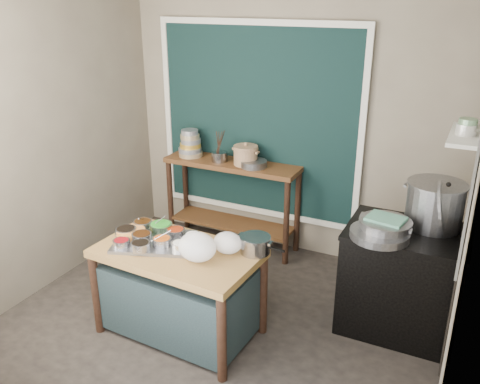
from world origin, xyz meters
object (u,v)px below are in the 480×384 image
at_px(prep_table, 179,292).
at_px(condiment_tray, 154,242).
at_px(stock_pot, 435,205).
at_px(stove_block, 402,281).
at_px(utensil_cup, 220,157).
at_px(saucepan, 255,244).
at_px(yellow_basin, 131,235).
at_px(steamer, 385,228).
at_px(back_counter, 232,204).
at_px(ceramic_crock, 246,156).

xyz_separation_m(prep_table, condiment_tray, (-0.22, 0.02, 0.39)).
xyz_separation_m(condiment_tray, stock_pot, (1.95, 1.00, 0.30)).
bearing_deg(stove_block, utensil_cup, 161.09).
relative_size(prep_table, stock_pot, 2.70).
distance_m(saucepan, utensil_cup, 1.67).
bearing_deg(condiment_tray, utensil_cup, 98.49).
bearing_deg(yellow_basin, stock_pot, 25.46).
relative_size(prep_table, steamer, 3.13).
relative_size(condiment_tray, utensil_cup, 3.62).
bearing_deg(prep_table, back_counter, 104.75).
relative_size(stove_block, yellow_basin, 3.93).
xyz_separation_m(stove_block, steamer, (-0.15, -0.17, 0.52)).
relative_size(back_counter, condiment_tray, 2.38).
bearing_deg(yellow_basin, stove_block, 23.29).
bearing_deg(utensil_cup, prep_table, -73.72).
relative_size(yellow_basin, stock_pot, 0.49).
distance_m(stove_block, steamer, 0.57).
relative_size(condiment_tray, yellow_basin, 2.66).
height_order(condiment_tray, stock_pot, stock_pot).
distance_m(back_counter, utensil_cup, 0.54).
relative_size(stove_block, steamer, 2.25).
relative_size(stove_block, stock_pot, 1.94).
distance_m(back_counter, stove_block, 2.04).
height_order(condiment_tray, ceramic_crock, ceramic_crock).
bearing_deg(stove_block, stock_pot, 47.25).
xyz_separation_m(condiment_tray, saucepan, (0.78, 0.21, 0.05)).
bearing_deg(steamer, condiment_tray, -158.12).
bearing_deg(utensil_cup, steamer, -24.87).
distance_m(utensil_cup, steamer, 2.07).
xyz_separation_m(condiment_tray, yellow_basin, (-0.20, -0.03, 0.03)).
distance_m(prep_table, yellow_basin, 0.60).
height_order(yellow_basin, stock_pot, stock_pot).
relative_size(saucepan, utensil_cup, 1.45).
bearing_deg(stove_block, ceramic_crock, 157.57).
distance_m(back_counter, condiment_tray, 1.59).
relative_size(yellow_basin, steamer, 0.57).
bearing_deg(back_counter, condiment_tray, -86.26).
relative_size(back_counter, utensil_cup, 8.62).
height_order(back_counter, stove_block, back_counter).
xyz_separation_m(stove_block, condiment_tray, (-1.80, -0.83, 0.34)).
height_order(back_counter, ceramic_crock, ceramic_crock).
relative_size(utensil_cup, ceramic_crock, 0.64).
bearing_deg(stock_pot, back_counter, 164.54).
bearing_deg(ceramic_crock, condiment_tray, -92.29).
height_order(condiment_tray, yellow_basin, yellow_basin).
bearing_deg(prep_table, stove_block, 31.48).
distance_m(ceramic_crock, steamer, 1.82).
bearing_deg(back_counter, steamer, -27.36).
xyz_separation_m(stove_block, stock_pot, (0.15, 0.16, 0.64)).
xyz_separation_m(prep_table, back_counter, (-0.33, 1.58, 0.10)).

